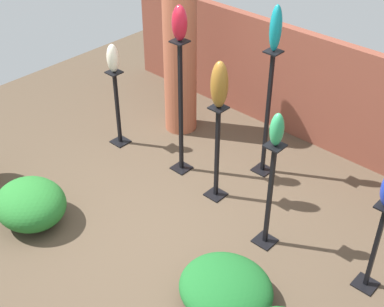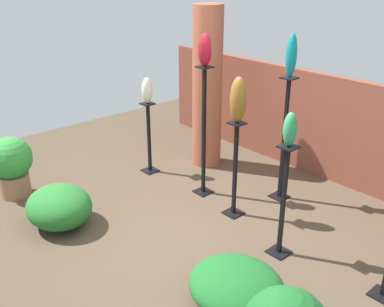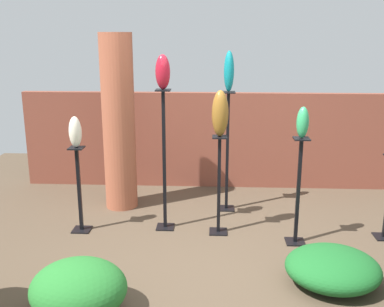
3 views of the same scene
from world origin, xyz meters
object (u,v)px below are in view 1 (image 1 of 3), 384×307
(pedestal_jade, at_px, (269,200))
(art_vase_jade, at_px, (277,130))
(pedestal_teal, at_px, (267,119))
(art_vase_ivory, at_px, (113,58))
(pedestal_ivory, at_px, (118,112))
(pedestal_ruby, at_px, (181,114))
(art_vase_ruby, at_px, (179,23))
(pedestal_bronze, at_px, (217,157))
(brick_pillar, at_px, (180,49))
(art_vase_teal, at_px, (276,28))
(pedestal_cobalt, at_px, (374,251))
(art_vase_bronze, at_px, (219,85))

(pedestal_jade, bearing_deg, art_vase_jade, 90.00)
(pedestal_teal, distance_m, art_vase_ivory, 1.87)
(pedestal_ivory, xyz_separation_m, pedestal_ruby, (0.94, 0.12, 0.30))
(art_vase_ruby, bearing_deg, pedestal_jade, -12.23)
(pedestal_bronze, xyz_separation_m, pedestal_ruby, (-0.61, 0.10, 0.23))
(brick_pillar, distance_m, art_vase_jade, 2.30)
(pedestal_ivory, bearing_deg, pedestal_teal, 23.87)
(pedestal_jade, xyz_separation_m, pedestal_teal, (-0.72, 0.92, 0.17))
(pedestal_jade, xyz_separation_m, art_vase_ruby, (-1.43, 0.31, 1.25))
(art_vase_teal, bearing_deg, art_vase_ruby, -139.45)
(pedestal_cobalt, xyz_separation_m, art_vase_teal, (-1.71, 0.75, 1.32))
(pedestal_ivory, height_order, art_vase_teal, art_vase_teal)
(pedestal_cobalt, relative_size, art_vase_ruby, 2.55)
(art_vase_teal, bearing_deg, pedestal_bronze, -98.46)
(brick_pillar, bearing_deg, pedestal_ruby, -45.91)
(pedestal_ivory, height_order, art_vase_bronze, art_vase_bronze)
(pedestal_teal, xyz_separation_m, art_vase_jade, (0.72, -0.92, 0.61))
(pedestal_teal, bearing_deg, art_vase_jade, -52.16)
(pedestal_jade, relative_size, art_vase_ivory, 3.39)
(pedestal_ruby, height_order, art_vase_bronze, art_vase_bronze)
(pedestal_ruby, bearing_deg, art_vase_jade, -12.23)
(pedestal_ivory, height_order, pedestal_teal, pedestal_teal)
(brick_pillar, distance_m, art_vase_teal, 1.50)
(pedestal_cobalt, xyz_separation_m, art_vase_ruby, (-2.43, 0.14, 1.36))
(pedestal_bronze, distance_m, pedestal_ruby, 0.66)
(pedestal_bronze, bearing_deg, pedestal_jade, -14.59)
(pedestal_ivory, bearing_deg, art_vase_ivory, -26.57)
(pedestal_jade, xyz_separation_m, pedestal_cobalt, (0.99, 0.17, -0.10))
(pedestal_jade, height_order, pedestal_ruby, pedestal_ruby)
(pedestal_teal, height_order, art_vase_jade, pedestal_teal)
(pedestal_ruby, bearing_deg, art_vase_ruby, 0.00)
(pedestal_bronze, distance_m, art_vase_jade, 1.17)
(art_vase_jade, xyz_separation_m, art_vase_teal, (-0.72, 0.92, 0.43))
(pedestal_jade, bearing_deg, art_vase_teal, 127.84)
(art_vase_teal, bearing_deg, art_vase_ivory, -156.13)
(art_vase_ruby, bearing_deg, art_vase_teal, 40.55)
(pedestal_jade, bearing_deg, pedestal_cobalt, 9.71)
(pedestal_cobalt, height_order, art_vase_ruby, art_vase_ruby)
(pedestal_ruby, bearing_deg, art_vase_bronze, -8.98)
(pedestal_cobalt, height_order, art_vase_teal, art_vase_teal)
(art_vase_ivory, xyz_separation_m, art_vase_ruby, (0.94, 0.12, 0.63))
(art_vase_ruby, bearing_deg, pedestal_cobalt, -3.31)
(art_vase_ivory, bearing_deg, brick_pillar, 68.55)
(pedestal_ivory, relative_size, art_vase_bronze, 1.99)
(pedestal_cobalt, xyz_separation_m, pedestal_ruby, (-2.43, 0.14, 0.32))
(pedestal_teal, distance_m, art_vase_bronze, 0.98)
(pedestal_teal, height_order, art_vase_teal, art_vase_teal)
(brick_pillar, distance_m, pedestal_jade, 2.36)
(pedestal_jade, distance_m, pedestal_cobalt, 1.01)
(pedestal_cobalt, bearing_deg, pedestal_ruby, 176.69)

